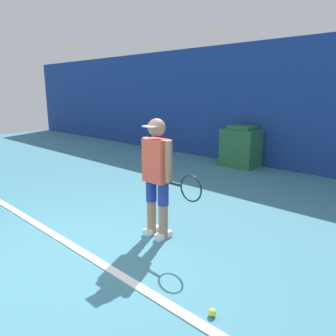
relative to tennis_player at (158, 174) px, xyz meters
name	(u,v)px	position (x,y,z in m)	size (l,w,h in m)	color
ground_plane	(63,262)	(-0.28, -1.20, -0.84)	(24.00, 24.00, 0.00)	teal
back_wall	(297,106)	(-0.28, 4.70, 0.66)	(24.00, 0.10, 3.01)	navy
court_baseline	(84,253)	(-0.28, -0.93, -0.84)	(21.60, 0.10, 0.01)	white
tennis_player	(158,174)	(0.00, 0.00, 0.00)	(0.97, 0.28, 1.53)	#A37556
tennis_ball	(212,312)	(1.44, -0.78, -0.81)	(0.07, 0.07, 0.07)	#D1E533
covered_chair	(241,147)	(-1.42, 4.28, -0.36)	(0.87, 0.64, 1.02)	#28663D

